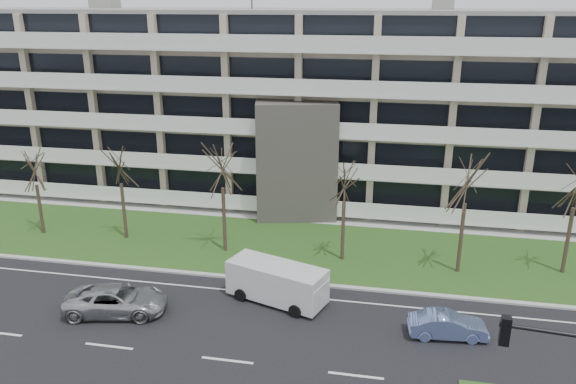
# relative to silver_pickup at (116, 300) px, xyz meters

# --- Properties ---
(ground) EXTENTS (160.00, 160.00, 0.00)m
(ground) POSITION_rel_silver_pickup_xyz_m (7.07, -2.99, -0.75)
(ground) COLOR black
(ground) RESTS_ON ground
(grass_verge) EXTENTS (90.00, 10.00, 0.06)m
(grass_verge) POSITION_rel_silver_pickup_xyz_m (7.07, 10.01, -0.72)
(grass_verge) COLOR #2E4A18
(grass_verge) RESTS_ON ground
(curb) EXTENTS (90.00, 0.35, 0.12)m
(curb) POSITION_rel_silver_pickup_xyz_m (7.07, 5.01, -0.69)
(curb) COLOR #B2B2AD
(curb) RESTS_ON ground
(sidewalk) EXTENTS (90.00, 2.00, 0.08)m
(sidewalk) POSITION_rel_silver_pickup_xyz_m (7.07, 15.51, -0.71)
(sidewalk) COLOR #B2B2AD
(sidewalk) RESTS_ON ground
(lane_edge_line) EXTENTS (90.00, 0.12, 0.01)m
(lane_edge_line) POSITION_rel_silver_pickup_xyz_m (7.07, 3.51, -0.75)
(lane_edge_line) COLOR white
(lane_edge_line) RESTS_ON ground
(apartment_building) EXTENTS (60.50, 15.10, 18.75)m
(apartment_building) POSITION_rel_silver_pickup_xyz_m (7.06, 22.33, 6.86)
(apartment_building) COLOR tan
(apartment_building) RESTS_ON ground
(silver_pickup) EXTENTS (5.78, 3.46, 1.50)m
(silver_pickup) POSITION_rel_silver_pickup_xyz_m (0.00, 0.00, 0.00)
(silver_pickup) COLOR #AAADB2
(silver_pickup) RESTS_ON ground
(blue_sedan) EXTENTS (4.00, 1.74, 1.28)m
(blue_sedan) POSITION_rel_silver_pickup_xyz_m (17.30, 0.99, -0.11)
(blue_sedan) COLOR #7588CB
(blue_sedan) RESTS_ON ground
(white_van) EXTENTS (5.91, 3.74, 2.15)m
(white_van) POSITION_rel_silver_pickup_xyz_m (8.27, 2.86, 0.54)
(white_van) COLOR silver
(white_van) RESTS_ON ground
(tree_1) EXTENTS (3.29, 3.29, 6.57)m
(tree_1) POSITION_rel_silver_pickup_xyz_m (-10.34, 9.04, 4.35)
(tree_1) COLOR #382B21
(tree_1) RESTS_ON ground
(tree_2) EXTENTS (3.64, 3.64, 7.28)m
(tree_2) POSITION_rel_silver_pickup_xyz_m (-4.05, 9.35, 4.90)
(tree_2) COLOR #382B21
(tree_2) RESTS_ON ground
(tree_3) EXTENTS (4.00, 4.00, 7.99)m
(tree_3) POSITION_rel_silver_pickup_xyz_m (3.43, 8.65, 5.46)
(tree_3) COLOR #382B21
(tree_3) RESTS_ON ground
(tree_4) EXTENTS (3.57, 3.57, 7.15)m
(tree_4) POSITION_rel_silver_pickup_xyz_m (11.28, 8.79, 4.80)
(tree_4) COLOR #382B21
(tree_4) RESTS_ON ground
(tree_5) EXTENTS (4.03, 4.03, 8.07)m
(tree_5) POSITION_rel_silver_pickup_xyz_m (18.49, 8.39, 5.52)
(tree_5) COLOR #382B21
(tree_5) RESTS_ON ground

